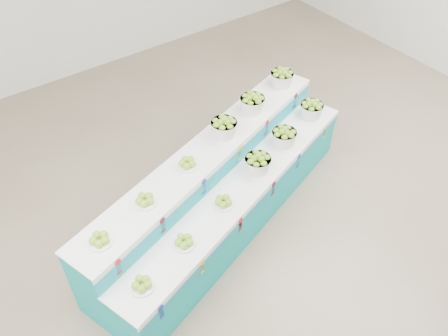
% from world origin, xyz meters
% --- Properties ---
extents(ground, '(10.00, 10.00, 0.00)m').
position_xyz_m(ground, '(0.00, 0.00, 0.00)').
color(ground, '#776452').
rests_on(ground, ground).
extents(display_stand, '(4.04, 2.16, 1.02)m').
position_xyz_m(display_stand, '(-0.11, 0.75, 0.51)').
color(display_stand, '#10A2A5').
rests_on(display_stand, ground).
extents(plate_lower_left, '(0.30, 0.30, 0.10)m').
position_xyz_m(plate_lower_left, '(-1.58, 0.02, 0.77)').
color(plate_lower_left, white).
rests_on(plate_lower_left, display_stand).
extents(plate_lower_mid, '(0.30, 0.30, 0.10)m').
position_xyz_m(plate_lower_mid, '(-0.99, 0.21, 0.77)').
color(plate_lower_mid, white).
rests_on(plate_lower_mid, display_stand).
extents(plate_lower_right, '(0.30, 0.30, 0.10)m').
position_xyz_m(plate_lower_right, '(-0.36, 0.41, 0.77)').
color(plate_lower_right, white).
rests_on(plate_lower_right, display_stand).
extents(basket_lower_left, '(0.40, 0.40, 0.23)m').
position_xyz_m(basket_lower_left, '(0.28, 0.62, 0.84)').
color(basket_lower_left, silver).
rests_on(basket_lower_left, display_stand).
extents(basket_lower_mid, '(0.40, 0.40, 0.23)m').
position_xyz_m(basket_lower_mid, '(0.84, 0.80, 0.84)').
color(basket_lower_mid, silver).
rests_on(basket_lower_mid, display_stand).
extents(basket_lower_right, '(0.40, 0.40, 0.23)m').
position_xyz_m(basket_lower_right, '(1.51, 1.01, 0.84)').
color(basket_lower_right, silver).
rests_on(basket_lower_right, display_stand).
extents(plate_upper_left, '(0.30, 0.30, 0.10)m').
position_xyz_m(plate_upper_left, '(-1.72, 0.49, 1.07)').
color(plate_upper_left, white).
rests_on(plate_upper_left, display_stand).
extents(plate_upper_mid, '(0.30, 0.30, 0.10)m').
position_xyz_m(plate_upper_mid, '(-1.14, 0.67, 1.07)').
color(plate_upper_mid, white).
rests_on(plate_upper_mid, display_stand).
extents(plate_upper_right, '(0.30, 0.30, 0.10)m').
position_xyz_m(plate_upper_right, '(-0.51, 0.88, 1.07)').
color(plate_upper_right, white).
rests_on(plate_upper_right, display_stand).
extents(basket_upper_left, '(0.40, 0.40, 0.23)m').
position_xyz_m(basket_upper_left, '(0.13, 1.08, 1.14)').
color(basket_upper_left, silver).
rests_on(basket_upper_left, display_stand).
extents(basket_upper_mid, '(0.40, 0.40, 0.23)m').
position_xyz_m(basket_upper_mid, '(0.69, 1.26, 1.14)').
color(basket_upper_mid, silver).
rests_on(basket_upper_mid, display_stand).
extents(basket_upper_right, '(0.40, 0.40, 0.23)m').
position_xyz_m(basket_upper_right, '(1.36, 1.47, 1.14)').
color(basket_upper_right, silver).
rests_on(basket_upper_right, display_stand).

